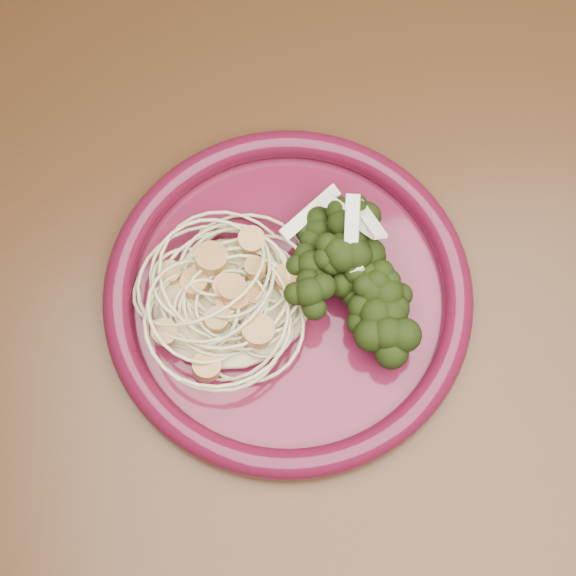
# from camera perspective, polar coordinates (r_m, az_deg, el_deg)

# --- Properties ---
(dining_table) EXTENTS (1.20, 0.80, 0.75)m
(dining_table) POSITION_cam_1_polar(r_m,az_deg,el_deg) (0.66, 0.80, -9.29)
(dining_table) COLOR #472814
(dining_table) RESTS_ON ground
(dinner_plate) EXTENTS (0.28, 0.28, 0.02)m
(dinner_plate) POSITION_cam_1_polar(r_m,az_deg,el_deg) (0.58, 0.00, -0.36)
(dinner_plate) COLOR #541024
(dinner_plate) RESTS_ON dining_table
(spaghetti_pile) EXTENTS (0.12, 0.11, 0.03)m
(spaghetti_pile) POSITION_cam_1_polar(r_m,az_deg,el_deg) (0.57, -4.05, -0.70)
(spaghetti_pile) COLOR #CBC58C
(spaghetti_pile) RESTS_ON dinner_plate
(scallop_cluster) EXTENTS (0.11, 0.11, 0.04)m
(scallop_cluster) POSITION_cam_1_polar(r_m,az_deg,el_deg) (0.54, -4.27, 0.44)
(scallop_cluster) COLOR tan
(scallop_cluster) RESTS_ON spaghetti_pile
(broccoli_pile) EXTENTS (0.08, 0.13, 0.04)m
(broccoli_pile) POSITION_cam_1_polar(r_m,az_deg,el_deg) (0.57, 4.98, 1.11)
(broccoli_pile) COLOR black
(broccoli_pile) RESTS_ON dinner_plate
(onion_garnish) EXTENTS (0.06, 0.09, 0.05)m
(onion_garnish) POSITION_cam_1_polar(r_m,az_deg,el_deg) (0.54, 5.22, 2.23)
(onion_garnish) COLOR #ECE2C6
(onion_garnish) RESTS_ON broccoli_pile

